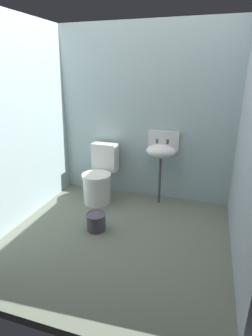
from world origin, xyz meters
TOP-DOWN VIEW (x-y plane):
  - ground_plane at (0.00, 0.00)m, footprint 2.83×2.57m
  - wall_back at (0.00, 1.13)m, footprint 2.83×0.10m
  - wall_left at (-1.26, 0.10)m, footprint 0.10×2.37m
  - toilet_near_wall at (-0.54, 0.73)m, footprint 0.42×0.61m
  - sink at (0.29, 0.92)m, footprint 0.42×0.35m
  - bucket at (-0.28, -0.01)m, footprint 0.24×0.24m

SIDE VIEW (x-z plane):
  - ground_plane at x=0.00m, z-range -0.08..0.00m
  - bucket at x=-0.28m, z-range 0.00..0.21m
  - toilet_near_wall at x=-0.54m, z-range -0.07..0.71m
  - sink at x=0.29m, z-range 0.26..1.25m
  - wall_back at x=0.00m, z-range 0.00..2.35m
  - wall_left at x=-1.26m, z-range 0.00..2.35m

